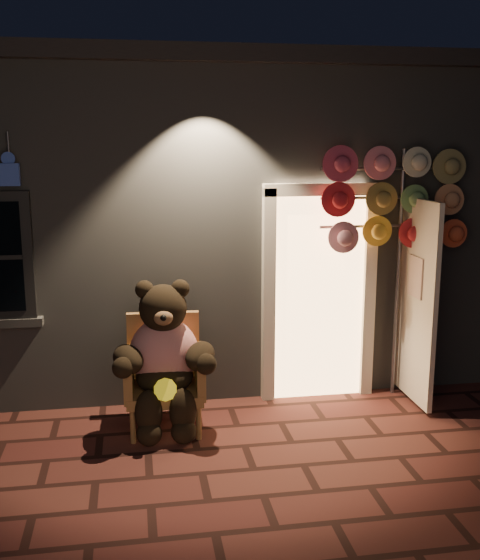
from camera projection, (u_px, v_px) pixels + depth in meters
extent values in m
plane|color=#51261F|center=(202.00, 473.00, 5.21)|extent=(60.00, 60.00, 0.00)
cube|color=slate|center=(169.00, 213.00, 8.73)|extent=(7.00, 5.00, 3.30)
cube|color=black|center=(166.00, 78.00, 8.37)|extent=(7.30, 5.30, 0.16)
cube|color=#FFBB72|center=(318.00, 296.00, 6.64)|extent=(0.92, 0.10, 2.10)
cube|color=beige|center=(268.00, 299.00, 6.51)|extent=(0.12, 0.12, 2.20)
cube|color=beige|center=(368.00, 295.00, 6.68)|extent=(0.12, 0.12, 2.20)
cube|color=beige|center=(322.00, 189.00, 6.37)|extent=(1.16, 0.12, 0.12)
cube|color=beige|center=(417.00, 302.00, 6.41)|extent=(0.05, 0.80, 2.00)
cube|color=#3350B5|center=(9.00, 175.00, 5.82)|extent=(0.18, 0.07, 0.20)
cylinder|color=#59595E|center=(8.00, 146.00, 5.82)|extent=(0.02, 0.02, 0.25)
cube|color=#9A5F3B|center=(165.00, 392.00, 5.96)|extent=(0.69, 0.65, 0.10)
cube|color=#9A5F3B|center=(163.00, 347.00, 6.17)|extent=(0.67, 0.10, 0.67)
cube|color=#9A5F3B|center=(129.00, 374.00, 5.86)|extent=(0.10, 0.58, 0.38)
cube|color=#9A5F3B|center=(199.00, 371.00, 5.94)|extent=(0.10, 0.58, 0.38)
cylinder|color=#9A5F3B|center=(133.00, 427.00, 5.70)|extent=(0.05, 0.05, 0.31)
cylinder|color=#9A5F3B|center=(199.00, 423.00, 5.78)|extent=(0.05, 0.05, 0.31)
cylinder|color=#9A5F3B|center=(134.00, 403.00, 6.23)|extent=(0.05, 0.05, 0.31)
cylinder|color=#9A5F3B|center=(195.00, 400.00, 6.30)|extent=(0.05, 0.05, 0.31)
ellipsoid|color=#B71413|center=(164.00, 353.00, 5.93)|extent=(0.64, 0.52, 0.66)
ellipsoid|color=black|center=(165.00, 376.00, 5.90)|extent=(0.53, 0.46, 0.31)
sphere|color=black|center=(163.00, 308.00, 5.79)|extent=(0.44, 0.44, 0.43)
sphere|color=black|center=(144.00, 290.00, 5.77)|extent=(0.17, 0.17, 0.17)
sphere|color=black|center=(180.00, 289.00, 5.81)|extent=(0.17, 0.17, 0.17)
ellipsoid|color=brown|center=(163.00, 318.00, 5.61)|extent=(0.17, 0.12, 0.13)
ellipsoid|color=black|center=(128.00, 359.00, 5.69)|extent=(0.36, 0.49, 0.24)
ellipsoid|color=black|center=(200.00, 356.00, 5.77)|extent=(0.38, 0.49, 0.24)
ellipsoid|color=black|center=(149.00, 413.00, 5.66)|extent=(0.24, 0.24, 0.41)
ellipsoid|color=black|center=(183.00, 411.00, 5.69)|extent=(0.24, 0.24, 0.41)
sphere|color=black|center=(149.00, 433.00, 5.64)|extent=(0.22, 0.22, 0.22)
sphere|color=black|center=(184.00, 431.00, 5.68)|extent=(0.22, 0.22, 0.22)
cylinder|color=yellow|center=(165.00, 390.00, 5.63)|extent=(0.21, 0.09, 0.20)
cylinder|color=#59595E|center=(398.00, 276.00, 6.62)|extent=(0.04, 0.04, 2.52)
cylinder|color=#59595E|center=(377.00, 169.00, 6.34)|extent=(1.12, 0.03, 0.03)
cylinder|color=#59595E|center=(376.00, 198.00, 6.40)|extent=(1.12, 0.03, 0.03)
cylinder|color=#59595E|center=(375.00, 226.00, 6.45)|extent=(1.12, 0.03, 0.03)
cylinder|color=#BE3D58|center=(342.00, 164.00, 6.21)|extent=(0.32, 0.11, 0.32)
cylinder|color=pink|center=(380.00, 164.00, 6.24)|extent=(0.32, 0.11, 0.32)
cylinder|color=beige|center=(418.00, 164.00, 6.27)|extent=(0.32, 0.11, 0.32)
cylinder|color=#928550|center=(452.00, 164.00, 6.39)|extent=(0.32, 0.11, 0.32)
cylinder|color=red|center=(342.00, 199.00, 6.25)|extent=(0.32, 0.11, 0.32)
cylinder|color=olive|center=(380.00, 199.00, 6.28)|extent=(0.32, 0.11, 0.32)
cylinder|color=#6A9A58|center=(414.00, 198.00, 6.40)|extent=(0.32, 0.11, 0.32)
cylinder|color=#E59563|center=(451.00, 197.00, 6.43)|extent=(0.32, 0.11, 0.32)
cylinder|color=#D4848F|center=(342.00, 233.00, 6.29)|extent=(0.32, 0.11, 0.32)
cylinder|color=yellow|center=(376.00, 232.00, 6.40)|extent=(0.32, 0.11, 0.32)
cylinder|color=red|center=(413.00, 231.00, 6.44)|extent=(0.32, 0.11, 0.32)
cylinder|color=#FF5E35|center=(450.00, 231.00, 6.47)|extent=(0.32, 0.11, 0.32)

